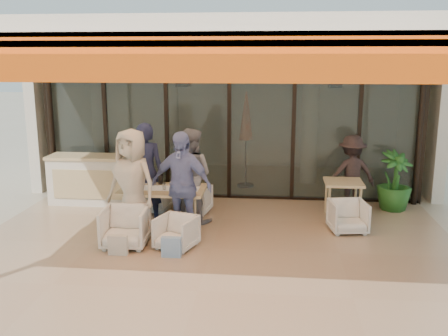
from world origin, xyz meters
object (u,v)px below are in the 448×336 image
object	(u,v)px
diner_grey	(190,176)
standing_woman	(351,173)
chair_far_right	(195,198)
side_table	(343,187)
diner_periwinkle	(181,186)
diner_cream	(132,184)
chair_far_left	(153,196)
dining_table	(162,191)
side_chair	(348,215)
chair_near_right	(176,231)
host_counter	(94,179)
diner_navy	(146,172)
potted_palm	(394,181)
chair_near_left	(125,225)

from	to	relation	value
diner_grey	standing_woman	bearing A→B (deg)	-144.03
chair_far_right	side_table	distance (m)	2.87
diner_periwinkle	diner_grey	bearing A→B (deg)	104.05
diner_cream	chair_far_left	bearing A→B (deg)	110.52
dining_table	diner_grey	bearing A→B (deg)	46.01
standing_woman	diner_cream	bearing A→B (deg)	13.26
side_chair	chair_near_right	bearing A→B (deg)	-168.34
host_counter	chair_far_right	distance (m)	2.24
dining_table	diner_periwinkle	size ratio (longest dim) A/B	0.81
diner_navy	side_table	size ratio (longest dim) A/B	2.50
chair_near_right	diner_cream	bearing A→B (deg)	168.04
chair_near_right	host_counter	bearing A→B (deg)	152.38
host_counter	chair_far_right	bearing A→B (deg)	-10.35
diner_navy	potted_palm	size ratio (longest dim) A/B	1.53
dining_table	diner_cream	bearing A→B (deg)	-132.06
host_counter	dining_table	bearing A→B (deg)	-37.36
side_chair	diner_periwinkle	bearing A→B (deg)	-177.63
chair_far_right	chair_far_left	bearing A→B (deg)	8.89
dining_table	diner_navy	bearing A→B (deg)	132.85
dining_table	diner_grey	xyz separation A→B (m)	(0.43, 0.44, 0.20)
standing_woman	diner_grey	bearing A→B (deg)	5.32
chair_far_left	potted_palm	world-z (taller)	potted_palm
diner_grey	diner_cream	distance (m)	1.23
diner_cream	potted_palm	size ratio (longest dim) A/B	1.54
chair_far_right	diner_cream	size ratio (longest dim) A/B	0.32
side_table	standing_woman	size ratio (longest dim) A/B	0.49
chair_near_right	dining_table	bearing A→B (deg)	132.94
chair_far_right	diner_grey	size ratio (longest dim) A/B	0.34
chair_far_left	side_table	distance (m)	3.70
diner_grey	diner_cream	size ratio (longest dim) A/B	0.94
diner_cream	chair_far_right	bearing A→B (deg)	79.55
chair_near_left	diner_navy	size ratio (longest dim) A/B	0.39
chair_far_right	diner_periwinkle	xyz separation A→B (m)	(0.00, -1.40, 0.62)
host_counter	diner_navy	xyz separation A→B (m)	(1.35, -0.90, 0.40)
dining_table	chair_near_right	distance (m)	1.12
chair_far_left	chair_near_right	bearing A→B (deg)	120.79
chair_far_left	diner_navy	bearing A→B (deg)	96.94
chair_near_right	standing_woman	size ratio (longest dim) A/B	0.39
chair_near_left	chair_near_right	size ratio (longest dim) A/B	1.21
chair_near_left	side_table	size ratio (longest dim) A/B	0.97
diner_grey	dining_table	bearing A→B (deg)	64.19
host_counter	dining_table	distance (m)	2.22
chair_near_left	diner_periwinkle	bearing A→B (deg)	27.81
chair_near_right	diner_periwinkle	xyz separation A→B (m)	(0.00, 0.50, 0.62)
chair_near_right	diner_periwinkle	world-z (taller)	diner_periwinkle
chair_far_right	side_chair	world-z (taller)	side_chair
chair_near_right	diner_periwinkle	distance (m)	0.80
chair_far_left	side_chair	distance (m)	3.78
chair_far_right	chair_near_left	distance (m)	2.08
diner_grey	chair_near_right	bearing A→B (deg)	108.18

